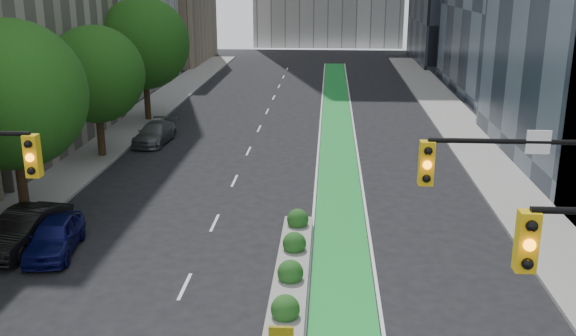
# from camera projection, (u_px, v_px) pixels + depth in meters

# --- Properties ---
(sidewalk_left) EXTENTS (3.60, 90.00, 0.15)m
(sidewalk_left) POSITION_uv_depth(u_px,v_px,m) (106.00, 143.00, 41.09)
(sidewalk_left) COLOR gray
(sidewalk_left) RESTS_ON ground
(sidewalk_right) EXTENTS (3.60, 90.00, 0.15)m
(sidewalk_right) POSITION_uv_depth(u_px,v_px,m) (480.00, 150.00, 39.61)
(sidewalk_right) COLOR gray
(sidewalk_right) RESTS_ON ground
(bike_lane_paint) EXTENTS (2.20, 70.00, 0.01)m
(bike_lane_paint) POSITION_uv_depth(u_px,v_px,m) (337.00, 130.00, 44.96)
(bike_lane_paint) COLOR green
(bike_lane_paint) RESTS_ON ground
(tree_mid) EXTENTS (6.40, 6.40, 8.78)m
(tree_mid) POSITION_uv_depth(u_px,v_px,m) (11.00, 95.00, 27.03)
(tree_mid) COLOR black
(tree_mid) RESTS_ON ground
(tree_midfar) EXTENTS (5.60, 5.60, 7.76)m
(tree_midfar) POSITION_uv_depth(u_px,v_px,m) (96.00, 75.00, 36.76)
(tree_midfar) COLOR black
(tree_midfar) RESTS_ON ground
(tree_far) EXTENTS (6.60, 6.60, 9.00)m
(tree_far) POSITION_uv_depth(u_px,v_px,m) (144.00, 43.00, 46.10)
(tree_far) COLOR black
(tree_far) RESTS_ON ground
(median_planter) EXTENTS (1.20, 10.26, 1.10)m
(median_planter) POSITION_uv_depth(u_px,v_px,m) (292.00, 267.00, 23.03)
(median_planter) COLOR gray
(median_planter) RESTS_ON ground
(parked_car_left_near) EXTENTS (2.23, 4.35, 1.42)m
(parked_car_left_near) POSITION_uv_depth(u_px,v_px,m) (55.00, 236.00, 24.89)
(parked_car_left_near) COLOR #0C0E4C
(parked_car_left_near) RESTS_ON ground
(parked_car_left_mid) EXTENTS (2.28, 4.90, 1.55)m
(parked_car_left_mid) POSITION_uv_depth(u_px,v_px,m) (25.00, 230.00, 25.34)
(parked_car_left_mid) COLOR black
(parked_car_left_mid) RESTS_ON ground
(parked_car_left_far) EXTENTS (2.18, 4.70, 1.33)m
(parked_car_left_far) POSITION_uv_depth(u_px,v_px,m) (155.00, 133.00, 41.25)
(parked_car_left_far) COLOR #545759
(parked_car_left_far) RESTS_ON ground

